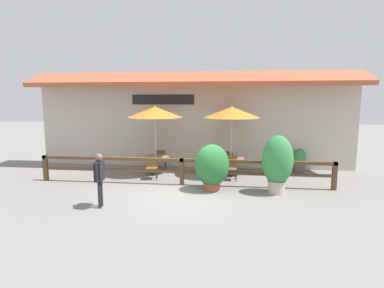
{
  "coord_description": "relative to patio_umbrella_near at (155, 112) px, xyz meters",
  "views": [
    {
      "loc": [
        1.55,
        -9.11,
        2.97
      ],
      "look_at": [
        0.3,
        1.58,
        1.39
      ],
      "focal_mm": 28.0,
      "sensor_mm": 36.0,
      "label": 1
    }
  ],
  "objects": [
    {
      "name": "ground_plane",
      "position": [
        1.31,
        -2.6,
        -2.5
      ],
      "size": [
        60.0,
        60.0,
        0.0
      ],
      "primitive_type": "plane",
      "color": "slate"
    },
    {
      "name": "building_facade",
      "position": [
        1.31,
        1.5,
        -0.34
      ],
      "size": [
        14.28,
        1.49,
        4.23
      ],
      "color": "#BCB7A8",
      "rests_on": "ground"
    },
    {
      "name": "patio_railing",
      "position": [
        1.31,
        -1.55,
        -1.81
      ],
      "size": [
        10.4,
        0.14,
        0.95
      ],
      "color": "brown",
      "rests_on": "ground"
    },
    {
      "name": "patio_umbrella_near",
      "position": [
        0.0,
        0.0,
        0.0
      ],
      "size": [
        2.2,
        2.2,
        2.76
      ],
      "color": "#B7B2A8",
      "rests_on": "ground"
    },
    {
      "name": "dining_table_near",
      "position": [
        -0.0,
        0.0,
        -1.94
      ],
      "size": [
        1.08,
        1.08,
        0.7
      ],
      "color": "olive",
      "rests_on": "ground"
    },
    {
      "name": "chair_near_streetside",
      "position": [
        0.04,
        -0.83,
        -2.03
      ],
      "size": [
        0.48,
        0.48,
        0.84
      ],
      "rotation": [
        0.0,
        0.0,
        0.15
      ],
      "color": "brown",
      "rests_on": "ground"
    },
    {
      "name": "chair_near_wallside",
      "position": [
        0.02,
        0.83,
        -2.03
      ],
      "size": [
        0.48,
        0.48,
        0.84
      ],
      "rotation": [
        0.0,
        0.0,
        3.28
      ],
      "color": "brown",
      "rests_on": "ground"
    },
    {
      "name": "patio_umbrella_middle",
      "position": [
        3.04,
        0.12,
        0.0
      ],
      "size": [
        2.2,
        2.2,
        2.76
      ],
      "color": "#B7B2A8",
      "rests_on": "ground"
    },
    {
      "name": "dining_table_middle",
      "position": [
        3.04,
        0.12,
        -1.94
      ],
      "size": [
        1.08,
        1.08,
        0.7
      ],
      "color": "olive",
      "rests_on": "ground"
    },
    {
      "name": "chair_middle_streetside",
      "position": [
        3.03,
        -0.62,
        -2.03
      ],
      "size": [
        0.43,
        0.43,
        0.84
      ],
      "rotation": [
        0.0,
        0.0,
        0.03
      ],
      "color": "brown",
      "rests_on": "ground"
    },
    {
      "name": "chair_middle_wallside",
      "position": [
        2.95,
        0.86,
        -2.03
      ],
      "size": [
        0.51,
        0.51,
        0.84
      ],
      "rotation": [
        0.0,
        0.0,
        2.9
      ],
      "color": "brown",
      "rests_on": "ground"
    },
    {
      "name": "potted_plant_entrance_palm",
      "position": [
        2.39,
        -2.05,
        -1.69
      ],
      "size": [
        1.14,
        1.02,
        1.55
      ],
      "color": "#9E4C33",
      "rests_on": "ground"
    },
    {
      "name": "potted_plant_small_flowering",
      "position": [
        4.48,
        -2.14,
        -1.49
      ],
      "size": [
        0.98,
        0.88,
        1.88
      ],
      "color": "#B7AD99",
      "rests_on": "ground"
    },
    {
      "name": "potted_plant_broad_leaf",
      "position": [
        5.87,
        0.95,
        -2.01
      ],
      "size": [
        0.57,
        0.53,
        0.98
      ],
      "color": "#564C47",
      "rests_on": "ground"
    },
    {
      "name": "pedestrian",
      "position": [
        -0.62,
        -4.02,
        -1.52
      ],
      "size": [
        0.23,
        0.54,
        1.53
      ],
      "rotation": [
        0.0,
        0.0,
        1.67
      ],
      "color": "black",
      "rests_on": "ground"
    }
  ]
}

